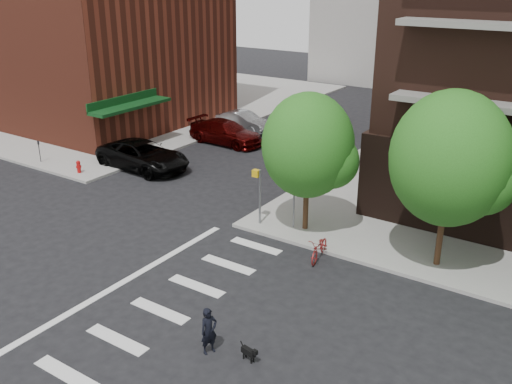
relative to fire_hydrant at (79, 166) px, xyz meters
name	(u,v)px	position (x,y,z in m)	size (l,w,h in m)	color
ground	(101,286)	(10.50, -7.80, -0.55)	(120.00, 120.00, 0.00)	black
sidewalk_nw	(114,97)	(-14.00, 15.70, -0.48)	(31.00, 33.00, 0.15)	gray
crosswalk	(143,304)	(12.71, -7.80, -0.55)	(3.85, 13.00, 0.01)	silver
tree_a	(308,146)	(14.50, 0.70, 3.49)	(4.00, 4.00, 5.90)	#301E11
tree_b	(450,159)	(20.50, 0.70, 3.99)	(4.50, 4.50, 6.65)	#301E11
pedestrian_signal	(267,189)	(12.82, 0.12, 1.30)	(2.18, 0.67, 2.60)	slate
fire_hydrant	(79,166)	(0.00, 0.00, 0.00)	(0.24, 0.24, 0.73)	#A50C0C
parking_meter	(39,149)	(-3.50, 0.00, 0.41)	(0.10, 0.08, 1.32)	black
parked_car_black	(143,155)	(2.30, 2.89, 0.28)	(5.96, 2.75, 1.66)	black
parked_car_maroon	(226,132)	(3.22, 9.82, 0.24)	(5.43, 2.21, 1.58)	#3C0504
parked_car_silver	(244,121)	(2.30, 13.23, 0.15)	(4.25, 1.48, 1.40)	#9FA3A7
scooter	(320,248)	(16.29, -1.30, -0.06)	(0.65, 1.87, 0.98)	#A02929
dog_walker	(209,331)	(16.35, -8.62, 0.22)	(0.37, 0.57, 1.55)	black
dog	(249,352)	(17.62, -8.28, -0.24)	(0.60, 0.24, 0.50)	black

